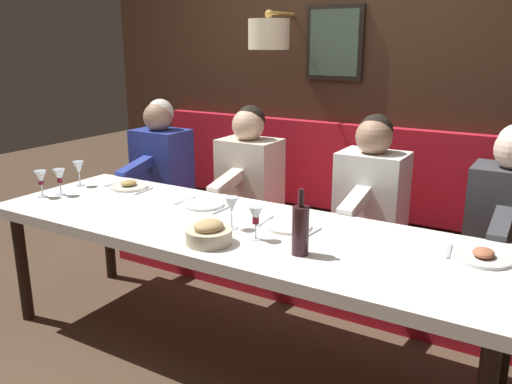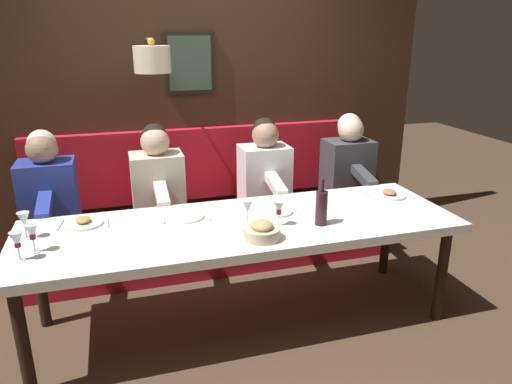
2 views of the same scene
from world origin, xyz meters
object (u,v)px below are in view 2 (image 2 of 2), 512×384
object	(u,v)px
wine_glass_2	(32,233)
wine_bottle	(321,207)
diner_middle	(158,178)
dining_table	(242,231)
diner_near	(265,169)
bread_bowl	(262,231)
diner_nearest	(348,162)
wine_glass_1	(17,240)
diner_far	(48,187)
wine_glass_4	(24,220)
wine_glass_3	(247,208)
wine_glass_0	(279,209)

from	to	relation	value
wine_glass_2	wine_bottle	world-z (taller)	wine_bottle
diner_middle	wine_bottle	distance (m)	1.40
dining_table	diner_middle	xyz separation A→B (m)	(0.88, 0.45, 0.14)
diner_near	bread_bowl	world-z (taller)	diner_near
diner_nearest	wine_glass_1	bearing A→B (deg)	112.93
dining_table	bread_bowl	xyz separation A→B (m)	(-0.27, -0.05, 0.11)
diner_middle	diner_far	distance (m)	0.80
wine_glass_1	wine_bottle	world-z (taller)	wine_bottle
diner_far	wine_glass_4	bearing A→B (deg)	176.38
wine_glass_2	wine_glass_4	world-z (taller)	same
diner_nearest	bread_bowl	xyz separation A→B (m)	(-1.16, 1.15, -0.03)
wine_glass_1	wine_bottle	size ratio (longest dim) A/B	0.55
diner_far	diner_nearest	bearing A→B (deg)	-90.00
diner_nearest	diner_far	size ratio (longest dim) A/B	1.00
diner_nearest	diner_far	distance (m)	2.44
wine_glass_2	wine_bottle	distance (m)	1.69
diner_nearest	wine_glass_2	bearing A→B (deg)	111.73
bread_bowl	wine_glass_3	bearing A→B (deg)	5.88
diner_middle	wine_glass_3	xyz separation A→B (m)	(-0.93, -0.47, 0.04)
wine_glass_0	diner_nearest	bearing A→B (deg)	-44.76
diner_far	wine_bottle	bearing A→B (deg)	-121.68
wine_glass_4	bread_bowl	xyz separation A→B (m)	(-0.41, -1.33, -0.07)
dining_table	wine_glass_3	bearing A→B (deg)	-154.85
wine_glass_3	bread_bowl	bearing A→B (deg)	-174.12
dining_table	wine_glass_4	xyz separation A→B (m)	(0.13, 1.29, 0.18)
dining_table	wine_glass_0	size ratio (longest dim) A/B	17.08
wine_bottle	bread_bowl	size ratio (longest dim) A/B	1.36
diner_middle	wine_glass_0	world-z (taller)	diner_middle
wine_glass_2	wine_glass_4	bearing A→B (deg)	18.79
wine_glass_2	wine_glass_1	bearing A→B (deg)	143.56
diner_middle	wine_bottle	xyz separation A→B (m)	(-1.06, -0.92, 0.04)
diner_far	wine_glass_0	xyz separation A→B (m)	(-1.00, -1.45, 0.04)
dining_table	wine_glass_2	size ratio (longest dim) A/B	17.08
wine_bottle	wine_glass_2	bearing A→B (deg)	86.82
dining_table	diner_nearest	bearing A→B (deg)	-53.63
dining_table	bread_bowl	world-z (taller)	bread_bowl
dining_table	bread_bowl	bearing A→B (deg)	-170.69
diner_nearest	bread_bowl	distance (m)	1.63
diner_nearest	wine_glass_3	xyz separation A→B (m)	(-0.93, 1.18, 0.04)
diner_nearest	bread_bowl	bearing A→B (deg)	135.10
dining_table	bread_bowl	size ratio (longest dim) A/B	12.73
wine_glass_3	wine_glass_4	xyz separation A→B (m)	(0.18, 1.31, 0.00)
dining_table	diner_far	size ratio (longest dim) A/B	3.54
wine_glass_4	wine_glass_0	bearing A→B (deg)	-99.45
dining_table	wine_glass_4	world-z (taller)	wine_glass_4
dining_table	wine_glass_2	distance (m)	1.23
wine_glass_4	wine_bottle	world-z (taller)	wine_bottle
diner_nearest	diner_near	distance (m)	0.77
bread_bowl	wine_glass_2	bearing A→B (deg)	81.26
diner_far	wine_glass_1	size ratio (longest dim) A/B	4.82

